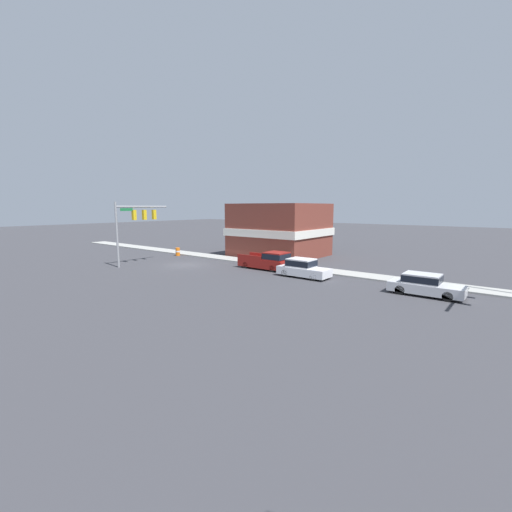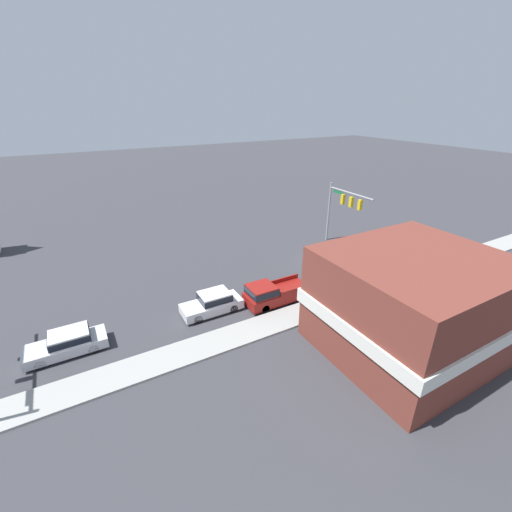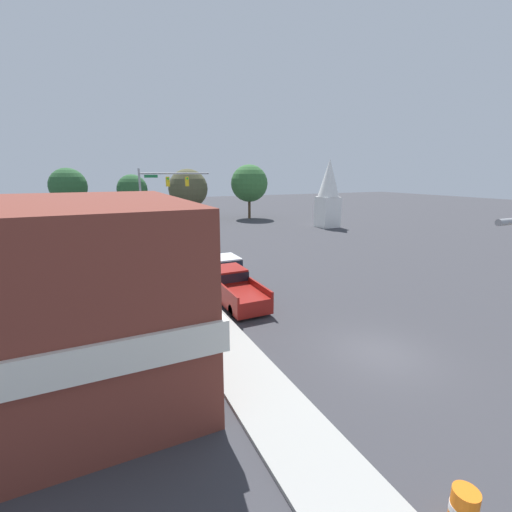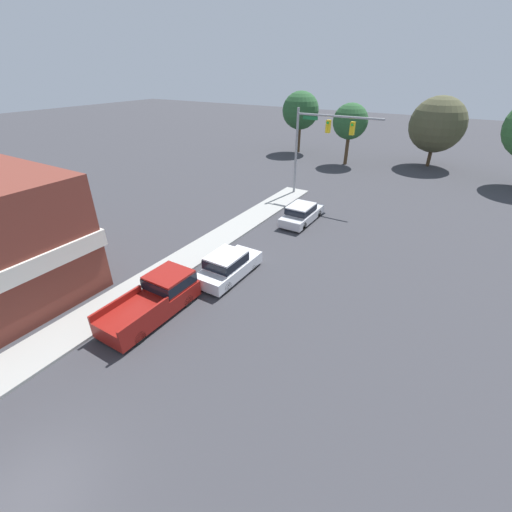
{
  "view_description": "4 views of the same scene",
  "coord_description": "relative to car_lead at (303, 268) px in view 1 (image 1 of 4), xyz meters",
  "views": [
    {
      "loc": [
        23.52,
        27.99,
        6.1
      ],
      "look_at": [
        0.32,
        9.68,
        1.85
      ],
      "focal_mm": 24.0,
      "sensor_mm": 36.0,
      "label": 1
    },
    {
      "loc": [
        -22.98,
        20.87,
        14.76
      ],
      "look_at": [
        -0.36,
        8.21,
        2.91
      ],
      "focal_mm": 24.0,
      "sensor_mm": 36.0,
      "label": 2
    },
    {
      "loc": [
        -10.25,
        -9.54,
        7.36
      ],
      "look_at": [
        -0.56,
        11.0,
        1.88
      ],
      "focal_mm": 24.0,
      "sensor_mm": 36.0,
      "label": 3
    },
    {
      "loc": [
        8.38,
        -0.98,
        11.17
      ],
      "look_at": [
        0.37,
        12.03,
        2.62
      ],
      "focal_mm": 24.0,
      "sensor_mm": 36.0,
      "label": 4
    }
  ],
  "objects": [
    {
      "name": "ground_plane",
      "position": [
        2.15,
        -12.94,
        -0.83
      ],
      "size": [
        200.0,
        200.0,
        0.0
      ],
      "primitive_type": "plane",
      "color": "#38383D"
    },
    {
      "name": "car_second_ahead",
      "position": [
        0.2,
        9.85,
        -0.05
      ],
      "size": [
        1.87,
        4.79,
        1.5
      ],
      "color": "black",
      "rests_on": "ground"
    },
    {
      "name": "car_lead",
      "position": [
        0.0,
        0.0,
        0.0
      ],
      "size": [
        1.9,
        4.58,
        1.62
      ],
      "color": "black",
      "rests_on": "ground"
    },
    {
      "name": "corner_brick_building",
      "position": [
        -9.84,
        -9.22,
        2.39
      ],
      "size": [
        9.48,
        10.42,
        6.51
      ],
      "color": "brown",
      "rests_on": "ground"
    },
    {
      "name": "sidewalk_curb",
      "position": [
        -3.55,
        -12.94,
        -0.76
      ],
      "size": [
        2.4,
        60.0,
        0.14
      ],
      "color": "#9E9E99",
      "rests_on": "ground"
    },
    {
      "name": "pickup_truck_parked",
      "position": [
        -1.13,
        -4.57,
        0.05
      ],
      "size": [
        2.05,
        5.3,
        1.79
      ],
      "color": "black",
      "rests_on": "ground"
    },
    {
      "name": "construction_barrel",
      "position": [
        -1.75,
        -19.18,
        -0.32
      ],
      "size": [
        0.56,
        0.56,
        1.01
      ],
      "color": "orange",
      "rests_on": "ground"
    },
    {
      "name": "near_signal_assembly",
      "position": [
        5.28,
        -17.23,
        3.99
      ],
      "size": [
        6.22,
        0.49,
        6.63
      ],
      "color": "gray",
      "rests_on": "ground"
    }
  ]
}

